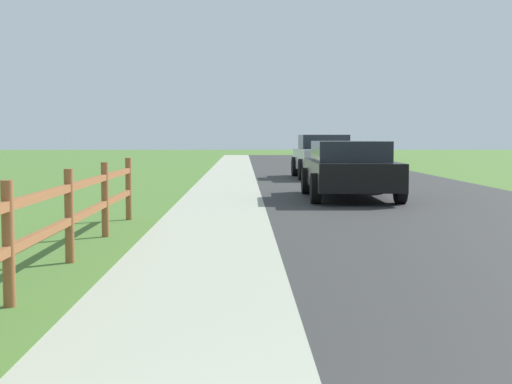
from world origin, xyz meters
TOP-DOWN VIEW (x-y plane):
  - ground_plane at (0.00, 25.00)m, footprint 120.00×120.00m
  - road_asphalt at (3.50, 27.00)m, footprint 7.00×66.00m
  - curb_concrete at (-3.00, 27.00)m, footprint 6.00×66.00m
  - grass_verge at (-4.50, 27.00)m, footprint 5.00×66.00m
  - rail_fence at (-2.56, 5.44)m, footprint 0.11×13.86m
  - parked_suv_black at (2.15, 16.98)m, footprint 2.19×4.72m
  - parked_car_silver at (2.53, 26.06)m, footprint 2.23×4.27m

SIDE VIEW (x-z plane):
  - ground_plane at x=0.00m, z-range 0.00..0.00m
  - road_asphalt at x=3.50m, z-range 0.00..0.01m
  - curb_concrete at x=-3.00m, z-range 0.00..0.01m
  - grass_verge at x=-4.50m, z-range 0.00..0.01m
  - rail_fence at x=-2.56m, z-range 0.09..1.23m
  - parked_suv_black at x=2.15m, z-range 0.03..1.44m
  - parked_car_silver at x=2.53m, z-range 0.00..1.59m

